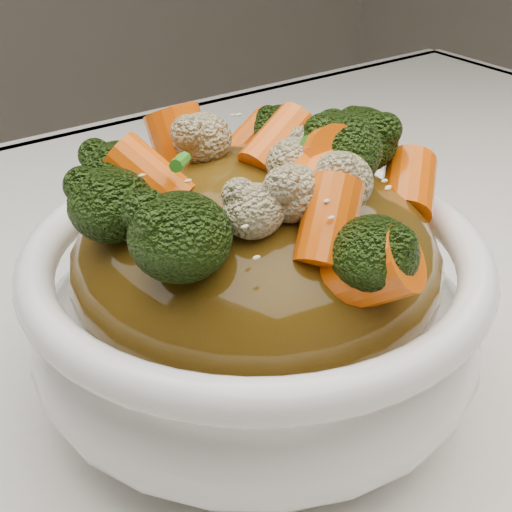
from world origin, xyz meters
TOP-DOWN VIEW (x-y plane):
  - tablecloth at (0.00, 0.00)m, footprint 1.20×0.80m
  - bowl at (-0.02, -0.03)m, footprint 0.30×0.30m
  - sauce_base at (-0.02, -0.03)m, footprint 0.24×0.24m
  - carrots at (-0.02, -0.03)m, footprint 0.24×0.24m
  - broccoli at (-0.02, -0.03)m, footprint 0.24×0.24m
  - cauliflower at (-0.02, -0.03)m, footprint 0.24×0.24m
  - scallions at (-0.02, -0.03)m, footprint 0.18×0.18m
  - sesame_seeds at (-0.02, -0.03)m, footprint 0.22×0.22m

SIDE VIEW (x-z plane):
  - tablecloth at x=0.00m, z-range 0.71..0.75m
  - bowl at x=-0.02m, z-range 0.75..0.84m
  - sauce_base at x=-0.02m, z-range 0.78..0.88m
  - cauliflower at x=-0.02m, z-range 0.88..0.92m
  - broccoli at x=-0.02m, z-range 0.87..0.92m
  - carrots at x=-0.02m, z-range 0.87..0.93m
  - sesame_seeds at x=-0.02m, z-range 0.90..0.90m
  - scallions at x=-0.02m, z-range 0.89..0.91m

